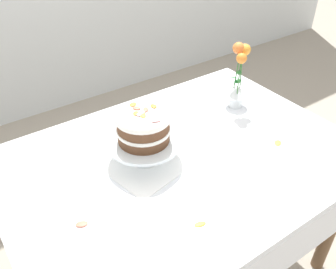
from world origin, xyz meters
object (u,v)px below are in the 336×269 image
Objects in this scene: cake_stand at (144,143)px; flower_vase at (238,81)px; dining_table at (184,176)px; layer_cake at (143,127)px.

cake_stand is 0.58m from flower_vase.
dining_table is 6.79× the size of layer_cake.
flower_vase reaches higher than dining_table.
layer_cake is 0.64× the size of flower_vase.
cake_stand is (-0.13, 0.09, 0.17)m from dining_table.
flower_vase reaches higher than layer_cake.
layer_cake is (-0.13, 0.09, 0.25)m from dining_table.
dining_table is 4.83× the size of cake_stand.
layer_cake is at bearing 50.93° from cake_stand.
layer_cake is 0.58m from flower_vase.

